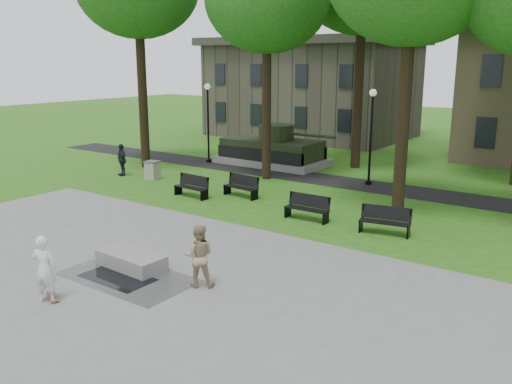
# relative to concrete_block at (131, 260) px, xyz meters

# --- Properties ---
(ground) EXTENTS (120.00, 120.00, 0.00)m
(ground) POSITION_rel_concrete_block_xyz_m (0.63, 2.31, -0.24)
(ground) COLOR #265814
(ground) RESTS_ON ground
(plaza) EXTENTS (22.00, 16.00, 0.02)m
(plaza) POSITION_rel_concrete_block_xyz_m (0.63, -2.69, -0.23)
(plaza) COLOR gray
(plaza) RESTS_ON ground
(footpath) EXTENTS (44.00, 2.60, 0.01)m
(footpath) POSITION_rel_concrete_block_xyz_m (0.63, 14.31, -0.24)
(footpath) COLOR black
(footpath) RESTS_ON ground
(building_left) EXTENTS (15.00, 10.00, 7.20)m
(building_left) POSITION_rel_concrete_block_xyz_m (-10.37, 28.81, 3.35)
(building_left) COLOR #4C443D
(building_left) RESTS_ON ground
(tree_1) EXTENTS (6.20, 6.20, 11.63)m
(tree_1) POSITION_rel_concrete_block_xyz_m (-3.87, 12.81, 8.71)
(tree_1) COLOR black
(tree_1) RESTS_ON ground
(lamp_left) EXTENTS (0.36, 0.36, 4.73)m
(lamp_left) POSITION_rel_concrete_block_xyz_m (-9.37, 14.61, 2.55)
(lamp_left) COLOR black
(lamp_left) RESTS_ON ground
(lamp_mid) EXTENTS (0.36, 0.36, 4.73)m
(lamp_mid) POSITION_rel_concrete_block_xyz_m (1.13, 14.61, 2.55)
(lamp_mid) COLOR black
(lamp_mid) RESTS_ON ground
(tank_monument) EXTENTS (7.45, 3.40, 2.40)m
(tank_monument) POSITION_rel_concrete_block_xyz_m (-5.83, 16.31, 0.61)
(tank_monument) COLOR gray
(tank_monument) RESTS_ON ground
(puddle) EXTENTS (2.20, 1.20, 0.00)m
(puddle) POSITION_rel_concrete_block_xyz_m (0.28, -0.79, -0.22)
(puddle) COLOR black
(puddle) RESTS_ON plaza
(concrete_block) EXTENTS (2.24, 1.10, 0.45)m
(concrete_block) POSITION_rel_concrete_block_xyz_m (0.00, 0.00, 0.00)
(concrete_block) COLOR gray
(concrete_block) RESTS_ON plaza
(skateboard) EXTENTS (0.79, 0.50, 0.07)m
(skateboard) POSITION_rel_concrete_block_xyz_m (-0.03, -2.70, -0.19)
(skateboard) COLOR brown
(skateboard) RESTS_ON plaza
(skateboarder) EXTENTS (0.78, 0.68, 1.79)m
(skateboarder) POSITION_rel_concrete_block_xyz_m (0.04, -2.88, 0.67)
(skateboarder) COLOR white
(skateboarder) RESTS_ON plaza
(friend_watching) EXTENTS (1.08, 1.03, 1.76)m
(friend_watching) POSITION_rel_concrete_block_xyz_m (2.57, 0.16, 0.66)
(friend_watching) COLOR tan
(friend_watching) RESTS_ON plaza
(pedestrian_walker) EXTENTS (1.09, 0.72, 1.72)m
(pedestrian_walker) POSITION_rel_concrete_block_xyz_m (-10.64, 8.89, 0.62)
(pedestrian_walker) COLOR black
(pedestrian_walker) RESTS_ON ground
(park_bench_0) EXTENTS (1.83, 0.64, 1.00)m
(park_bench_0) POSITION_rel_concrete_block_xyz_m (-4.38, 7.58, 0.28)
(park_bench_0) COLOR black
(park_bench_0) RESTS_ON ground
(park_bench_1) EXTENTS (1.84, 0.72, 1.00)m
(park_bench_1) POSITION_rel_concrete_block_xyz_m (-2.56, 8.92, 0.28)
(park_bench_1) COLOR black
(park_bench_1) RESTS_ON ground
(park_bench_2) EXTENTS (1.80, 0.53, 1.00)m
(park_bench_2) POSITION_rel_concrete_block_xyz_m (1.75, 7.47, 0.28)
(park_bench_2) COLOR black
(park_bench_2) RESTS_ON ground
(park_bench_3) EXTENTS (1.85, 0.85, 1.00)m
(park_bench_3) POSITION_rel_concrete_block_xyz_m (4.93, 7.55, 0.28)
(park_bench_3) COLOR black
(park_bench_3) RESTS_ON ground
(trash_bin) EXTENTS (0.74, 0.74, 0.96)m
(trash_bin) POSITION_rel_concrete_block_xyz_m (-8.64, 9.20, 0.24)
(trash_bin) COLOR gray
(trash_bin) RESTS_ON ground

